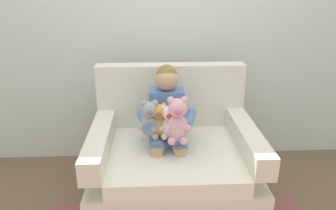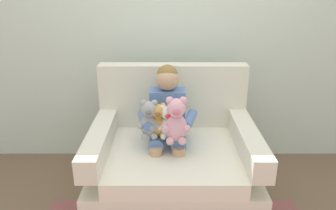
{
  "view_description": "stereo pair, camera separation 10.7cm",
  "coord_description": "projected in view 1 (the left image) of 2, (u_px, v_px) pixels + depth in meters",
  "views": [
    {
      "loc": [
        -0.15,
        -2.12,
        1.62
      ],
      "look_at": [
        -0.04,
        -0.05,
        0.83
      ],
      "focal_mm": 34.76,
      "sensor_mm": 36.0,
      "label": 1
    },
    {
      "loc": [
        -0.04,
        -2.12,
        1.62
      ],
      "look_at": [
        -0.04,
        -0.05,
        0.83
      ],
      "focal_mm": 34.76,
      "sensor_mm": 36.0,
      "label": 2
    }
  ],
  "objects": [
    {
      "name": "seated_child",
      "position": [
        167.0,
        116.0,
        2.39
      ],
      "size": [
        0.45,
        0.39,
        0.82
      ],
      "rotation": [
        0.0,
        0.0,
        0.06
      ],
      "color": "#597AB7",
      "rests_on": "armchair"
    },
    {
      "name": "plush_pink",
      "position": [
        177.0,
        121.0,
        2.19
      ],
      "size": [
        0.19,
        0.16,
        0.33
      ],
      "rotation": [
        0.0,
        0.0,
        0.4
      ],
      "color": "#EAA8BC",
      "rests_on": "armchair"
    },
    {
      "name": "armchair",
      "position": [
        173.0,
        163.0,
        2.49
      ],
      "size": [
        1.2,
        0.97,
        1.0
      ],
      "color": "silver",
      "rests_on": "ground"
    },
    {
      "name": "back_wall",
      "position": [
        168.0,
        20.0,
        2.84
      ],
      "size": [
        6.0,
        0.1,
        2.6
      ],
      "primitive_type": "cube",
      "color": "silver",
      "rests_on": "ground"
    },
    {
      "name": "plush_white",
      "position": [
        169.0,
        122.0,
        2.26
      ],
      "size": [
        0.15,
        0.12,
        0.24
      ],
      "rotation": [
        0.0,
        0.0,
        -0.06
      ],
      "color": "white",
      "rests_on": "armchair"
    },
    {
      "name": "plush_grey",
      "position": [
        150.0,
        120.0,
        2.25
      ],
      "size": [
        0.17,
        0.13,
        0.28
      ],
      "rotation": [
        0.0,
        0.0,
        0.38
      ],
      "color": "#9E9EA3",
      "rests_on": "armchair"
    },
    {
      "name": "ground_plane",
      "position": [
        173.0,
        200.0,
        2.56
      ],
      "size": [
        8.0,
        8.0,
        0.0
      ],
      "primitive_type": "plane",
      "color": "brown"
    },
    {
      "name": "plush_honey",
      "position": [
        159.0,
        121.0,
        2.27
      ],
      "size": [
        0.15,
        0.12,
        0.25
      ],
      "rotation": [
        0.0,
        0.0,
        -0.14
      ],
      "color": "gold",
      "rests_on": "armchair"
    }
  ]
}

